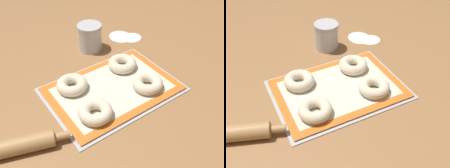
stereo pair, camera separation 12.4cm
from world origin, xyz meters
TOP-DOWN VIEW (x-y plane):
  - ground_plane at (0.00, 0.00)m, footprint 2.80×2.80m
  - baking_tray at (-0.00, -0.02)m, footprint 0.51×0.36m
  - baking_mat at (-0.00, -0.02)m, footprint 0.49×0.34m
  - bagel_front_left at (-0.14, -0.11)m, footprint 0.12×0.12m
  - bagel_front_right at (0.11, -0.10)m, footprint 0.12×0.12m
  - bagel_back_left at (-0.13, 0.07)m, footprint 0.12×0.12m
  - bagel_back_right at (0.11, 0.06)m, footprint 0.12×0.12m
  - flour_canister at (0.09, 0.29)m, footprint 0.11×0.11m
  - flour_patch_near at (0.32, 0.25)m, footprint 0.10×0.09m
  - flour_patch_far at (0.28, 0.30)m, footprint 0.11×0.12m

SIDE VIEW (x-z plane):
  - ground_plane at x=0.00m, z-range 0.00..0.00m
  - flour_patch_near at x=0.32m, z-range 0.00..0.00m
  - flour_patch_far at x=0.28m, z-range 0.00..0.00m
  - baking_tray at x=0.00m, z-range 0.00..0.01m
  - baking_mat at x=0.00m, z-range 0.01..0.01m
  - bagel_front_left at x=-0.14m, z-range 0.01..0.05m
  - bagel_front_right at x=0.11m, z-range 0.01..0.05m
  - bagel_back_left at x=-0.13m, z-range 0.01..0.05m
  - bagel_back_right at x=0.11m, z-range 0.01..0.05m
  - flour_canister at x=0.09m, z-range 0.00..0.13m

